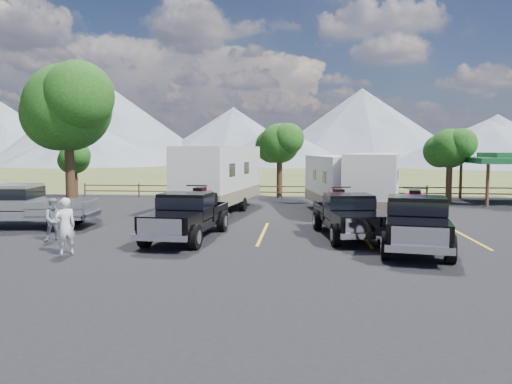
# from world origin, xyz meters

# --- Properties ---
(ground) EXTENTS (320.00, 320.00, 0.00)m
(ground) POSITION_xyz_m (0.00, 0.00, 0.00)
(ground) COLOR #495725
(ground) RESTS_ON ground
(asphalt_lot) EXTENTS (44.00, 34.00, 0.04)m
(asphalt_lot) POSITION_xyz_m (0.00, 3.00, 0.02)
(asphalt_lot) COLOR black
(asphalt_lot) RESTS_ON ground
(stall_lines) EXTENTS (12.12, 5.50, 0.01)m
(stall_lines) POSITION_xyz_m (0.00, 4.00, 0.04)
(stall_lines) COLOR gold
(stall_lines) RESTS_ON asphalt_lot
(tree_big_nw) EXTENTS (5.54, 5.18, 7.84)m
(tree_big_nw) POSITION_xyz_m (-12.55, 9.03, 5.60)
(tree_big_nw) COLOR #322313
(tree_big_nw) RESTS_ON ground
(tree_ne_a) EXTENTS (3.11, 2.92, 4.76)m
(tree_ne_a) POSITION_xyz_m (8.97, 17.01, 3.48)
(tree_ne_a) COLOR #322313
(tree_ne_a) RESTS_ON ground
(tree_north) EXTENTS (3.46, 3.24, 5.25)m
(tree_north) POSITION_xyz_m (-2.03, 19.02, 3.83)
(tree_north) COLOR #322313
(tree_north) RESTS_ON ground
(tree_nw_small) EXTENTS (2.59, 2.43, 3.85)m
(tree_nw_small) POSITION_xyz_m (-16.02, 17.01, 2.78)
(tree_nw_small) COLOR #322313
(tree_nw_small) RESTS_ON ground
(rail_fence) EXTENTS (36.12, 0.12, 1.00)m
(rail_fence) POSITION_xyz_m (2.00, 18.50, 0.61)
(rail_fence) COLOR #533623
(rail_fence) RESTS_ON ground
(mountain_range) EXTENTS (209.00, 71.00, 20.00)m
(mountain_range) POSITION_xyz_m (-7.63, 105.98, 7.87)
(mountain_range) COLOR slate
(mountain_range) RESTS_ON ground
(rig_left) EXTENTS (2.50, 6.06, 1.98)m
(rig_left) POSITION_xyz_m (-4.78, 2.63, 0.99)
(rig_left) COLOR black
(rig_left) RESTS_ON asphalt_lot
(rig_center) EXTENTS (2.63, 5.84, 1.88)m
(rig_center) POSITION_xyz_m (1.33, 3.58, 0.95)
(rig_center) COLOR black
(rig_center) RESTS_ON asphalt_lot
(rig_right) EXTENTS (3.02, 6.35, 2.04)m
(rig_right) POSITION_xyz_m (3.48, 1.43, 1.02)
(rig_right) COLOR black
(rig_right) RESTS_ON asphalt_lot
(trailer_left) EXTENTS (3.79, 10.28, 3.55)m
(trailer_left) POSITION_xyz_m (-4.92, 10.91, 1.90)
(trailer_left) COLOR white
(trailer_left) RESTS_ON asphalt_lot
(trailer_center) EXTENTS (3.43, 8.81, 3.05)m
(trailer_center) POSITION_xyz_m (1.47, 10.57, 1.63)
(trailer_center) COLOR white
(trailer_center) RESTS_ON asphalt_lot
(trailer_right) EXTENTS (3.82, 9.20, 3.19)m
(trailer_right) POSITION_xyz_m (3.20, 9.70, 1.71)
(trailer_right) COLOR white
(trailer_right) RESTS_ON asphalt_lot
(pickup_silver) EXTENTS (6.53, 2.73, 1.91)m
(pickup_silver) POSITION_xyz_m (-12.52, 4.38, 1.03)
(pickup_silver) COLOR gray
(pickup_silver) RESTS_ON asphalt_lot
(person_a) EXTENTS (0.80, 0.79, 1.86)m
(person_a) POSITION_xyz_m (-8.09, -0.62, 0.97)
(person_a) COLOR silver
(person_a) RESTS_ON asphalt_lot
(person_b) EXTENTS (0.99, 0.94, 1.61)m
(person_b) POSITION_xyz_m (-9.62, 1.66, 0.84)
(person_b) COLOR gray
(person_b) RESTS_ON asphalt_lot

